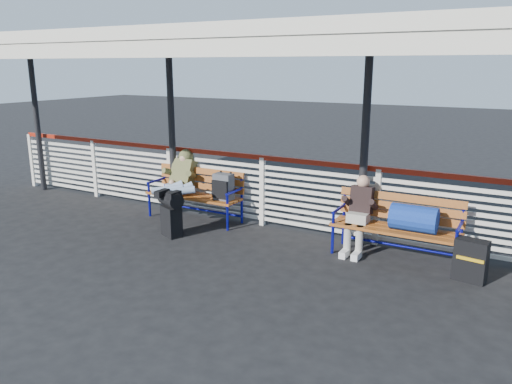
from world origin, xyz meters
The scene contains 9 objects.
ground centered at (0.00, 0.00, 0.00)m, with size 60.00×60.00×0.00m, color black.
fence centered at (0.00, 1.90, 0.66)m, with size 12.08×0.08×1.24m.
canopy centered at (0.00, 0.87, 3.04)m, with size 12.60×3.60×3.16m.
luggage_stack centered at (-1.02, 0.67, 0.41)m, with size 0.52×0.42×0.75m.
bench_left centered at (-1.02, 1.63, 0.59)m, with size 1.80×0.56×0.92m.
bench_right centered at (2.54, 1.47, 0.61)m, with size 1.80×0.56×0.92m.
traveler_man centered at (-1.37, 1.29, 0.68)m, with size 0.94×1.51×0.77m.
companion_person centered at (1.85, 1.47, 0.60)m, with size 0.32×0.66×1.15m.
suitcase_side centered at (3.45, 1.17, 0.28)m, with size 0.43×0.30×0.56m.
Camera 1 is at (3.96, -5.42, 2.72)m, focal length 35.00 mm.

